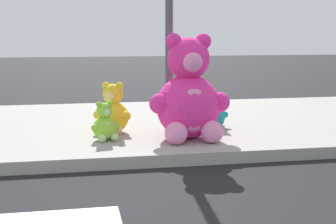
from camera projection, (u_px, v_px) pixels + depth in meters
sidewalk at (96, 128)px, 7.64m from camera, size 28.00×4.40×0.15m
sign_pole at (169, 10)px, 6.77m from camera, size 0.56×0.11×3.20m
plush_pink_large at (189, 97)px, 6.41m from camera, size 1.07×0.93×1.38m
plush_teal at (215, 113)px, 7.29m from camera, size 0.39×0.37×0.52m
plush_lime at (105, 125)px, 6.37m from camera, size 0.38×0.36×0.51m
plush_yellow at (113, 113)px, 6.85m from camera, size 0.51×0.51×0.71m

